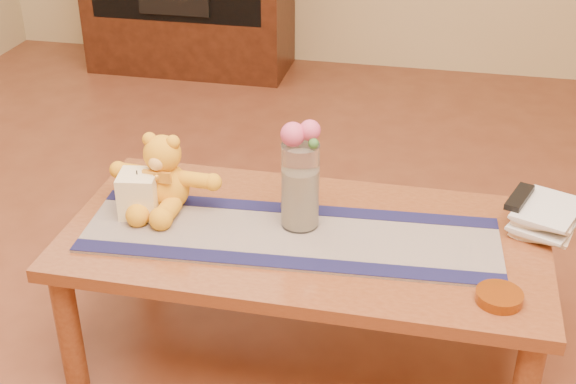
% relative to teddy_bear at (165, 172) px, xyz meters
% --- Properties ---
extents(floor, '(5.50, 5.50, 0.00)m').
position_rel_teddy_bear_xyz_m(floor, '(0.44, -0.06, -0.57)').
color(floor, brown).
rests_on(floor, ground).
extents(coffee_table_top, '(1.40, 0.70, 0.04)m').
position_rel_teddy_bear_xyz_m(coffee_table_top, '(0.44, -0.06, -0.14)').
color(coffee_table_top, brown).
rests_on(coffee_table_top, floor).
extents(table_leg_fl, '(0.07, 0.07, 0.41)m').
position_rel_teddy_bear_xyz_m(table_leg_fl, '(-0.20, -0.35, -0.37)').
color(table_leg_fl, brown).
rests_on(table_leg_fl, floor).
extents(table_leg_bl, '(0.07, 0.07, 0.41)m').
position_rel_teddy_bear_xyz_m(table_leg_bl, '(-0.20, 0.23, -0.37)').
color(table_leg_bl, brown).
rests_on(table_leg_bl, floor).
extents(table_leg_br, '(0.07, 0.07, 0.41)m').
position_rel_teddy_bear_xyz_m(table_leg_br, '(1.08, 0.23, -0.37)').
color(table_leg_br, brown).
rests_on(table_leg_br, floor).
extents(persian_runner, '(1.22, 0.43, 0.01)m').
position_rel_teddy_bear_xyz_m(persian_runner, '(0.41, -0.09, -0.12)').
color(persian_runner, '#1F1A4A').
rests_on(persian_runner, coffee_table_top).
extents(runner_border_near, '(1.20, 0.14, 0.00)m').
position_rel_teddy_bear_xyz_m(runner_border_near, '(0.42, -0.23, -0.11)').
color(runner_border_near, '#14143C').
rests_on(runner_border_near, persian_runner).
extents(runner_border_far, '(1.20, 0.14, 0.00)m').
position_rel_teddy_bear_xyz_m(runner_border_far, '(0.40, 0.06, -0.11)').
color(runner_border_far, '#14143C').
rests_on(runner_border_far, persian_runner).
extents(teddy_bear, '(0.35, 0.29, 0.23)m').
position_rel_teddy_bear_xyz_m(teddy_bear, '(0.00, 0.00, 0.00)').
color(teddy_bear, orange).
rests_on(teddy_bear, persian_runner).
extents(pillar_candle, '(0.13, 0.13, 0.13)m').
position_rel_teddy_bear_xyz_m(pillar_candle, '(-0.06, -0.07, -0.05)').
color(pillar_candle, '#F6E7B5').
rests_on(pillar_candle, persian_runner).
extents(candle_wick, '(0.00, 0.00, 0.01)m').
position_rel_teddy_bear_xyz_m(candle_wick, '(-0.06, -0.07, 0.03)').
color(candle_wick, black).
rests_on(candle_wick, pillar_candle).
extents(glass_vase, '(0.11, 0.11, 0.26)m').
position_rel_teddy_bear_xyz_m(glass_vase, '(0.42, -0.03, 0.02)').
color(glass_vase, silver).
rests_on(glass_vase, persian_runner).
extents(potpourri_fill, '(0.09, 0.09, 0.18)m').
position_rel_teddy_bear_xyz_m(potpourri_fill, '(0.42, -0.03, -0.02)').
color(potpourri_fill, beige).
rests_on(potpourri_fill, glass_vase).
extents(rose_left, '(0.07, 0.07, 0.07)m').
position_rel_teddy_bear_xyz_m(rose_left, '(0.40, -0.04, 0.18)').
color(rose_left, '#C94770').
rests_on(rose_left, glass_vase).
extents(rose_right, '(0.06, 0.06, 0.06)m').
position_rel_teddy_bear_xyz_m(rose_right, '(0.45, -0.02, 0.19)').
color(rose_right, '#C94770').
rests_on(rose_right, glass_vase).
extents(blue_flower_back, '(0.04, 0.04, 0.04)m').
position_rel_teddy_bear_xyz_m(blue_flower_back, '(0.43, 0.01, 0.17)').
color(blue_flower_back, '#5362B5').
rests_on(blue_flower_back, glass_vase).
extents(blue_flower_side, '(0.04, 0.04, 0.04)m').
position_rel_teddy_bear_xyz_m(blue_flower_side, '(0.39, -0.01, 0.17)').
color(blue_flower_side, '#5362B5').
rests_on(blue_flower_side, glass_vase).
extents(leaf_sprig, '(0.03, 0.03, 0.03)m').
position_rel_teddy_bear_xyz_m(leaf_sprig, '(0.46, -0.05, 0.16)').
color(leaf_sprig, '#33662D').
rests_on(leaf_sprig, glass_vase).
extents(bronze_ball, '(0.10, 0.10, 0.07)m').
position_rel_teddy_bear_xyz_m(bronze_ball, '(0.40, 0.01, -0.08)').
color(bronze_ball, '#473317').
rests_on(bronze_ball, persian_runner).
extents(book_bottom, '(0.22, 0.26, 0.02)m').
position_rel_teddy_bear_xyz_m(book_bottom, '(1.05, 0.14, -0.11)').
color(book_bottom, '#FADFC1').
rests_on(book_bottom, coffee_table_top).
extents(book_lower, '(0.24, 0.27, 0.02)m').
position_rel_teddy_bear_xyz_m(book_lower, '(1.06, 0.14, -0.09)').
color(book_lower, '#FADFC1').
rests_on(book_lower, book_bottom).
extents(book_upper, '(0.21, 0.26, 0.02)m').
position_rel_teddy_bear_xyz_m(book_upper, '(1.05, 0.15, -0.07)').
color(book_upper, '#FADFC1').
rests_on(book_upper, book_lower).
extents(book_top, '(0.24, 0.27, 0.02)m').
position_rel_teddy_bear_xyz_m(book_top, '(1.06, 0.14, -0.05)').
color(book_top, '#FADFC1').
rests_on(book_top, book_upper).
extents(tv_remote, '(0.10, 0.17, 0.02)m').
position_rel_teddy_bear_xyz_m(tv_remote, '(1.05, 0.13, -0.04)').
color(tv_remote, black).
rests_on(tv_remote, book_top).
extents(amber_dish, '(0.15, 0.15, 0.03)m').
position_rel_teddy_bear_xyz_m(amber_dish, '(0.99, -0.28, -0.11)').
color(amber_dish, '#BF5914').
rests_on(amber_dish, coffee_table_top).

